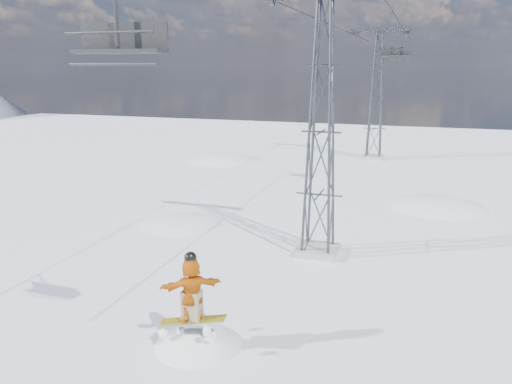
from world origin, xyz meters
TOP-DOWN VIEW (x-y plane):
  - ground at (0.00, 0.00)m, footprint 120.00×120.00m
  - snow_terrain at (-4.77, 21.24)m, footprint 39.00×37.00m
  - lift_tower_near at (0.80, 8.00)m, footprint 5.20×1.80m
  - lift_tower_far at (0.80, 33.00)m, footprint 5.20×1.80m
  - haul_cables at (0.80, 19.50)m, footprint 4.46×51.00m
  - lift_chair_near at (-1.40, -3.35)m, footprint 2.12×0.61m
  - lift_chair_mid at (3.00, 19.36)m, footprint 1.86×0.53m

SIDE VIEW (x-z plane):
  - snow_terrain at x=-4.77m, z-range -20.59..1.41m
  - ground at x=0.00m, z-range 0.00..0.00m
  - lift_tower_near at x=0.80m, z-range -0.24..11.18m
  - lift_tower_far at x=0.80m, z-range -0.24..11.18m
  - lift_chair_near at x=-1.40m, z-range 7.43..10.06m
  - lift_chair_mid at x=3.00m, z-range 7.86..10.16m
  - haul_cables at x=0.80m, z-range 10.82..10.88m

